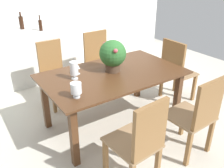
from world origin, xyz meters
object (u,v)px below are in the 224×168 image
object	(u,v)px
chair_foot_end	(176,68)
wine_bottle_dark	(21,22)
chair_far_left	(54,70)
wine_bottle_green	(40,25)
dining_table	(113,81)
chair_far_right	(99,59)
flower_centerpiece	(113,55)
crystal_vase_center_near	(74,69)
kitchen_counter	(27,56)
wine_glass	(77,67)
chair_near_right	(197,114)
chair_near_left	(140,141)
crystal_vase_left	(76,89)

from	to	relation	value
chair_foot_end	wine_bottle_dark	distance (m)	2.82
chair_far_left	wine_bottle_green	bearing A→B (deg)	78.27
chair_foot_end	dining_table	bearing A→B (deg)	90.63
chair_far_right	flower_centerpiece	bearing A→B (deg)	-113.12
crystal_vase_center_near	kitchen_counter	bearing A→B (deg)	91.00
wine_glass	wine_bottle_green	world-z (taller)	wine_bottle_green
kitchen_counter	chair_foot_end	bearing A→B (deg)	-50.68
chair_far_right	chair_near_right	bearing A→B (deg)	-92.17
chair_far_left	wine_glass	size ratio (longest dim) A/B	6.95
chair_far_right	wine_glass	world-z (taller)	chair_far_right
chair_near_left	flower_centerpiece	distance (m)	1.23
chair_near_left	wine_bottle_green	bearing A→B (deg)	-97.20
chair_far_right	wine_bottle_dark	world-z (taller)	wine_bottle_dark
flower_centerpiece	wine_glass	world-z (taller)	flower_centerpiece
crystal_vase_left	chair_far_left	bearing A→B (deg)	78.83
chair_near_left	wine_glass	bearing A→B (deg)	-94.57
flower_centerpiece	kitchen_counter	bearing A→B (deg)	105.30
chair_near_right	kitchen_counter	world-z (taller)	chair_near_right
dining_table	wine_glass	world-z (taller)	wine_glass
chair_far_left	kitchen_counter	world-z (taller)	chair_far_left
chair_foot_end	crystal_vase_center_near	xyz separation A→B (m)	(-1.66, 0.11, 0.33)
chair_far_right	wine_bottle_dark	xyz separation A→B (m)	(-0.88, 1.21, 0.51)
kitchen_counter	wine_glass	bearing A→B (deg)	-85.94
chair_near_left	wine_glass	xyz separation A→B (m)	(0.01, 1.24, 0.32)
dining_table	kitchen_counter	distance (m)	2.14
chair_far_right	wine_bottle_dark	distance (m)	1.58
chair_near_right	crystal_vase_left	world-z (taller)	chair_near_right
chair_near_right	chair_near_left	size ratio (longest dim) A/B	0.99
wine_glass	wine_bottle_dark	size ratio (longest dim) A/B	0.46
chair_near_right	crystal_vase_left	distance (m)	1.32
chair_far_left	kitchen_counter	distance (m)	1.05
crystal_vase_center_near	kitchen_counter	distance (m)	2.00
dining_table	chair_far_right	distance (m)	1.09
chair_far_left	wine_bottle_dark	size ratio (longest dim) A/B	3.22
crystal_vase_center_near	wine_glass	world-z (taller)	crystal_vase_center_near
chair_far_right	wine_bottle_green	bearing A→B (deg)	122.91
wine_bottle_dark	wine_bottle_green	size ratio (longest dim) A/B	1.12
chair_near_left	chair_foot_end	distance (m)	1.87
dining_table	flower_centerpiece	world-z (taller)	flower_centerpiece
chair_far_left	wine_glass	xyz separation A→B (m)	(0.02, -0.79, 0.32)
chair_foot_end	flower_centerpiece	size ratio (longest dim) A/B	2.44
crystal_vase_center_near	wine_bottle_dark	xyz separation A→B (m)	(0.00, 2.11, 0.18)
chair_far_right	chair_far_left	size ratio (longest dim) A/B	1.04
flower_centerpiece	wine_bottle_green	world-z (taller)	wine_bottle_green
dining_table	chair_far_left	xyz separation A→B (m)	(-0.40, 1.02, -0.12)
flower_centerpiece	crystal_vase_center_near	xyz separation A→B (m)	(-0.52, 0.05, -0.09)
chair_near_right	wine_bottle_dark	distance (m)	3.40
flower_centerpiece	wine_bottle_green	size ratio (longest dim) A/B	1.50
wine_bottle_green	chair_far_left	bearing A→B (deg)	-100.36
chair_far_right	chair_far_left	distance (m)	0.80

